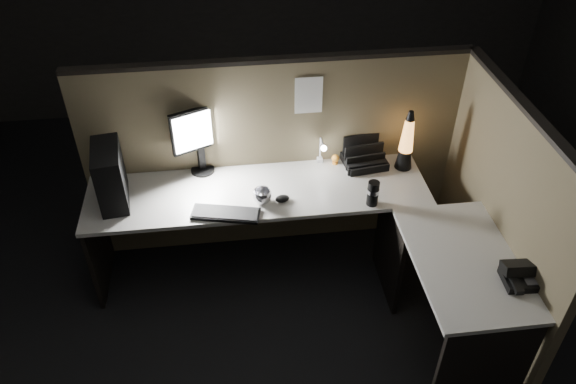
{
  "coord_description": "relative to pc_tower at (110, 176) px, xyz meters",
  "views": [
    {
      "loc": [
        -0.32,
        -2.36,
        3.08
      ],
      "look_at": [
        0.02,
        0.35,
        0.9
      ],
      "focal_mm": 35.0,
      "sensor_mm": 36.0,
      "label": 1
    }
  ],
  "objects": [
    {
      "name": "pinned_paper",
      "position": [
        1.32,
        0.28,
        0.33
      ],
      "size": [
        0.19,
        0.0,
        0.26
      ],
      "primitive_type": "cube",
      "color": "white",
      "rests_on": "partition_back"
    },
    {
      "name": "clip_lamp",
      "position": [
        1.41,
        0.2,
        -0.07
      ],
      "size": [
        0.04,
        0.17,
        0.22
      ],
      "color": "white",
      "rests_on": "desk"
    },
    {
      "name": "desk",
      "position": [
        1.27,
        -0.36,
        -0.35
      ],
      "size": [
        2.6,
        1.6,
        0.73
      ],
      "color": "beige",
      "rests_on": "ground"
    },
    {
      "name": "mouse",
      "position": [
        1.09,
        -0.15,
        -0.18
      ],
      "size": [
        0.11,
        0.09,
        0.04
      ],
      "primitive_type": "ellipsoid",
      "rotation": [
        0.0,
        0.0,
        0.2
      ],
      "color": "black",
      "rests_on": "desk"
    },
    {
      "name": "pc_tower",
      "position": [
        0.0,
        0.0,
        0.0
      ],
      "size": [
        0.22,
        0.4,
        0.4
      ],
      "primitive_type": "cube",
      "rotation": [
        0.0,
        0.0,
        0.13
      ],
      "color": "black",
      "rests_on": "desk"
    },
    {
      "name": "organizer",
      "position": [
        1.72,
        0.2,
        -0.15
      ],
      "size": [
        0.32,
        0.29,
        0.22
      ],
      "rotation": [
        0.0,
        0.0,
        0.13
      ],
      "color": "black",
      "rests_on": "desk"
    },
    {
      "name": "travel_mug",
      "position": [
        1.67,
        -0.25,
        -0.11
      ],
      "size": [
        0.08,
        0.08,
        0.18
      ],
      "primitive_type": "cylinder",
      "color": "black",
      "rests_on": "desk"
    },
    {
      "name": "lava_lamp",
      "position": [
        1.99,
        0.12,
        -0.01
      ],
      "size": [
        0.12,
        0.12,
        0.45
      ],
      "color": "black",
      "rests_on": "desk"
    },
    {
      "name": "monitor",
      "position": [
        0.57,
        0.26,
        0.1
      ],
      "size": [
        0.36,
        0.19,
        0.49
      ],
      "rotation": [
        0.0,
        0.0,
        0.41
      ],
      "color": "black",
      "rests_on": "desk"
    },
    {
      "name": "partition_right",
      "position": [
        2.42,
        -0.52,
        -0.18
      ],
      "size": [
        0.06,
        1.66,
        1.5
      ],
      "primitive_type": "cube",
      "color": "brown",
      "rests_on": "ground"
    },
    {
      "name": "figurine",
      "position": [
        1.51,
        0.22,
        -0.15
      ],
      "size": [
        0.06,
        0.06,
        0.06
      ],
      "primitive_type": "sphere",
      "color": "orange",
      "rests_on": "desk"
    },
    {
      "name": "room_shell",
      "position": [
        1.09,
        -0.62,
        0.69
      ],
      "size": [
        6.0,
        6.0,
        6.0
      ],
      "color": "silver",
      "rests_on": "ground"
    },
    {
      "name": "steel_mug",
      "position": [
        0.96,
        -0.15,
        -0.15
      ],
      "size": [
        0.16,
        0.16,
        0.1
      ],
      "primitive_type": "imported",
      "rotation": [
        0.0,
        0.0,
        -0.42
      ],
      "color": "#BBBBC2",
      "rests_on": "desk"
    },
    {
      "name": "floor",
      "position": [
        1.09,
        -0.62,
        -0.93
      ],
      "size": [
        6.0,
        6.0,
        0.0
      ],
      "primitive_type": "plane",
      "color": "black",
      "rests_on": "ground"
    },
    {
      "name": "keyboard",
      "position": [
        0.71,
        -0.25,
        -0.19
      ],
      "size": [
        0.46,
        0.24,
        0.02
      ],
      "primitive_type": "cube",
      "rotation": [
        0.0,
        0.0,
        -0.23
      ],
      "color": "black",
      "rests_on": "desk"
    },
    {
      "name": "desk_phone",
      "position": [
        2.33,
        -1.01,
        -0.15
      ],
      "size": [
        0.21,
        0.22,
        0.12
      ],
      "rotation": [
        0.0,
        0.0,
        -0.06
      ],
      "color": "black",
      "rests_on": "desk"
    },
    {
      "name": "partition_back",
      "position": [
        1.09,
        0.31,
        -0.18
      ],
      "size": [
        2.66,
        0.06,
        1.5
      ],
      "primitive_type": "cube",
      "color": "brown",
      "rests_on": "ground"
    }
  ]
}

